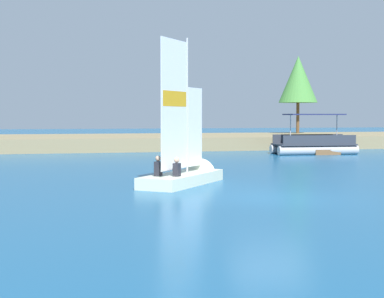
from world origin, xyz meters
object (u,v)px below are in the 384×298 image
object	(u,v)px
shoreline_tree_centre	(298,79)
sailboat	(191,171)
wooden_dock	(309,150)
pontoon_boat	(314,144)

from	to	relation	value
shoreline_tree_centre	sailboat	world-z (taller)	shoreline_tree_centre
wooden_dock	pontoon_boat	world-z (taller)	pontoon_boat
shoreline_tree_centre	sailboat	size ratio (longest dim) A/B	1.17
wooden_dock	pontoon_boat	size ratio (longest dim) A/B	1.12
wooden_dock	sailboat	bearing A→B (deg)	-126.62
wooden_dock	sailboat	distance (m)	20.97
shoreline_tree_centre	wooden_dock	size ratio (longest dim) A/B	1.11
pontoon_boat	shoreline_tree_centre	bearing A→B (deg)	73.48
wooden_dock	shoreline_tree_centre	bearing A→B (deg)	70.30
shoreline_tree_centre	sailboat	bearing A→B (deg)	-120.42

